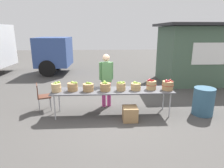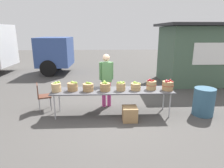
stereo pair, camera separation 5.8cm
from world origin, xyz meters
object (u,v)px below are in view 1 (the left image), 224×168
(apple_basket_green_2, at_px, (88,87))
(folding_chair, at_px, (42,95))
(apple_basket_green_1, at_px, (73,86))
(apple_basket_red_0, at_px, (151,85))
(apple_basket_green_0, at_px, (56,87))
(apple_basket_red_1, at_px, (168,85))
(produce_crate, at_px, (130,114))
(market_table, at_px, (113,91))
(apple_basket_green_3, at_px, (105,87))
(vendor_adult, at_px, (106,76))
(apple_basket_green_4, at_px, (121,86))
(trash_barrel, at_px, (203,101))
(apple_basket_green_5, at_px, (136,86))

(apple_basket_green_2, bearing_deg, folding_chair, 162.36)
(apple_basket_green_1, distance_m, apple_basket_red_0, 2.28)
(apple_basket_green_0, bearing_deg, apple_basket_green_2, 0.60)
(apple_basket_red_1, relative_size, produce_crate, 0.85)
(apple_basket_green_0, height_order, apple_basket_green_2, apple_basket_green_0)
(apple_basket_green_0, bearing_deg, market_table, 2.31)
(apple_basket_green_1, height_order, folding_chair, apple_basket_green_1)
(apple_basket_green_3, relative_size, apple_basket_red_0, 1.03)
(vendor_adult, bearing_deg, apple_basket_green_4, 112.40)
(apple_basket_green_4, bearing_deg, folding_chair, 169.07)
(apple_basket_green_4, bearing_deg, apple_basket_green_0, -179.59)
(apple_basket_green_3, distance_m, trash_barrel, 2.93)
(market_table, bearing_deg, apple_basket_green_0, -177.69)
(produce_crate, bearing_deg, folding_chair, 161.42)
(apple_basket_green_5, height_order, vendor_adult, vendor_adult)
(apple_basket_green_1, relative_size, produce_crate, 0.77)
(vendor_adult, relative_size, trash_barrel, 2.11)
(apple_basket_green_3, bearing_deg, apple_basket_red_1, -0.24)
(apple_basket_green_1, xyz_separation_m, produce_crate, (1.60, -0.47, -0.68))
(apple_basket_green_0, distance_m, apple_basket_green_5, 2.28)
(apple_basket_green_5, bearing_deg, apple_basket_green_2, -179.03)
(apple_basket_red_0, height_order, folding_chair, apple_basket_red_0)
(apple_basket_green_0, xyz_separation_m, apple_basket_red_1, (3.20, -0.00, 0.00))
(apple_basket_green_3, xyz_separation_m, apple_basket_green_4, (0.46, 0.01, 0.00))
(apple_basket_red_1, bearing_deg, produce_crate, -160.68)
(market_table, relative_size, folding_chair, 4.07)
(apple_basket_green_3, relative_size, produce_crate, 0.79)
(apple_basket_green_4, xyz_separation_m, apple_basket_green_5, (0.43, 0.02, -0.02))
(apple_basket_green_2, distance_m, trash_barrel, 3.41)
(apple_basket_green_3, height_order, apple_basket_red_0, apple_basket_red_0)
(market_table, bearing_deg, apple_basket_green_4, -11.95)
(apple_basket_red_0, bearing_deg, apple_basket_green_2, -177.89)
(apple_basket_red_0, bearing_deg, apple_basket_green_5, -174.53)
(market_table, distance_m, apple_basket_green_1, 1.15)
(apple_basket_green_1, xyz_separation_m, folding_chair, (-1.04, 0.41, -0.37))
(market_table, distance_m, apple_basket_red_0, 1.15)
(apple_basket_green_0, xyz_separation_m, vendor_adult, (1.43, 0.70, 0.13))
(apple_basket_green_2, distance_m, apple_basket_red_1, 2.30)
(apple_basket_green_5, bearing_deg, apple_basket_green_1, 178.92)
(folding_chair, bearing_deg, trash_barrel, -115.69)
(apple_basket_green_0, bearing_deg, apple_basket_red_1, -0.06)
(apple_basket_green_5, xyz_separation_m, apple_basket_red_0, (0.46, 0.04, 0.03))
(apple_basket_red_1, xyz_separation_m, produce_crate, (-1.15, -0.40, -0.69))
(apple_basket_green_2, height_order, apple_basket_green_4, apple_basket_green_4)
(apple_basket_green_0, distance_m, apple_basket_red_0, 2.74)
(produce_crate, bearing_deg, apple_basket_red_0, 35.29)
(trash_barrel, bearing_deg, apple_basket_red_1, 174.39)
(market_table, distance_m, folding_chair, 2.23)
(market_table, bearing_deg, vendor_adult, 104.64)
(trash_barrel, height_order, produce_crate, trash_barrel)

